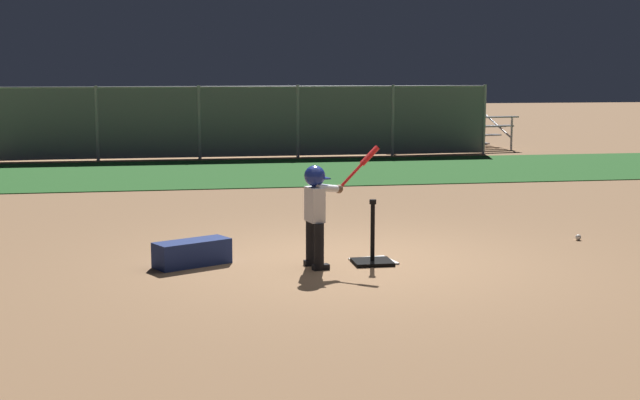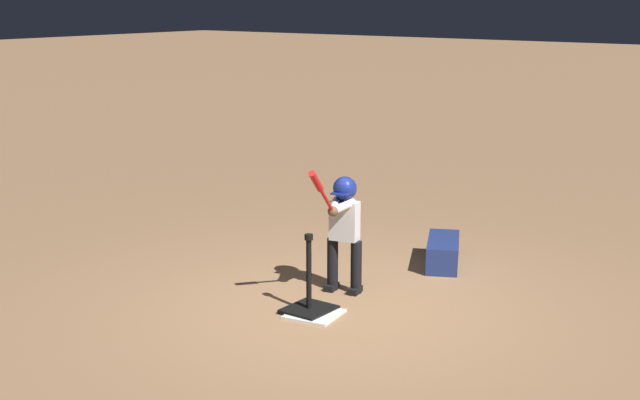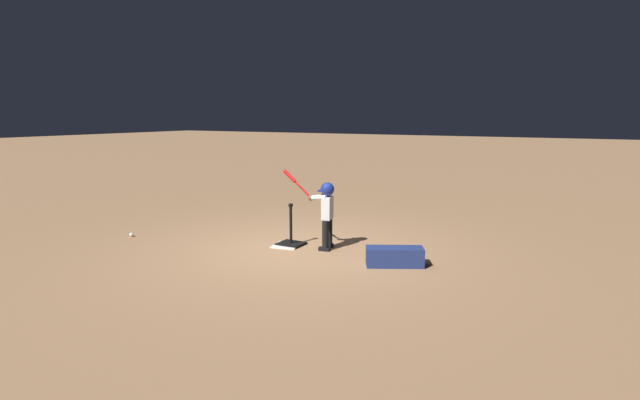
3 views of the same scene
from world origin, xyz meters
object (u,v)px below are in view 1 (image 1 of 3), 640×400
(bleachers_left_center, at_px, (441,132))
(batting_tee, at_px, (372,255))
(baseball, at_px, (578,237))
(equipment_bag, at_px, (192,253))
(batter_child, at_px, (318,203))
(bleachers_right_center, at_px, (62,133))

(bleachers_left_center, bearing_deg, batting_tee, -110.46)
(baseball, relative_size, equipment_bag, 0.09)
(equipment_bag, bearing_deg, baseball, -19.52)
(batter_child, relative_size, baseball, 17.82)
(batter_child, relative_size, equipment_bag, 1.57)
(equipment_bag, bearing_deg, bleachers_left_center, 35.24)
(bleachers_right_center, relative_size, equipment_bag, 3.54)
(baseball, bearing_deg, bleachers_left_center, 80.01)
(batter_child, relative_size, bleachers_right_center, 0.44)
(batting_tee, height_order, equipment_bag, batting_tee)
(bleachers_right_center, bearing_deg, batting_tee, -71.26)
(baseball, xyz_separation_m, bleachers_left_center, (2.29, 12.98, 0.42))
(batter_child, xyz_separation_m, equipment_bag, (-1.35, 0.34, -0.58))
(bleachers_right_center, bearing_deg, equipment_bag, -78.40)
(baseball, distance_m, bleachers_left_center, 13.19)
(batting_tee, bearing_deg, equipment_bag, 172.34)
(batter_child, distance_m, bleachers_left_center, 15.12)
(batter_child, distance_m, bleachers_right_center, 15.05)
(bleachers_left_center, distance_m, equipment_bag, 15.39)
(batting_tee, bearing_deg, batter_child, -173.42)
(bleachers_right_center, height_order, bleachers_left_center, bleachers_right_center)
(batting_tee, height_order, batter_child, batter_child)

